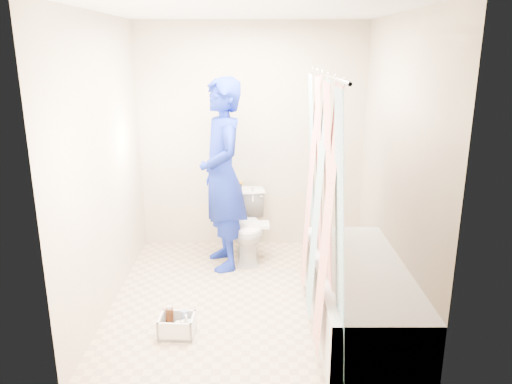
{
  "coord_description": "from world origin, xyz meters",
  "views": [
    {
      "loc": [
        0.03,
        -3.97,
        2.13
      ],
      "look_at": [
        0.04,
        0.31,
        0.89
      ],
      "focal_mm": 35.0,
      "sensor_mm": 36.0,
      "label": 1
    }
  ],
  "objects_px": {
    "plumber": "(222,175)",
    "cleaning_caddy": "(178,326)",
    "toilet": "(248,227)",
    "bathtub": "(359,293)"
  },
  "relations": [
    {
      "from": "bathtub",
      "to": "toilet",
      "type": "relative_size",
      "value": 2.54
    },
    {
      "from": "plumber",
      "to": "cleaning_caddy",
      "type": "relative_size",
      "value": 6.8
    },
    {
      "from": "bathtub",
      "to": "cleaning_caddy",
      "type": "relative_size",
      "value": 6.36
    },
    {
      "from": "toilet",
      "to": "plumber",
      "type": "relative_size",
      "value": 0.37
    },
    {
      "from": "toilet",
      "to": "plumber",
      "type": "distance_m",
      "value": 0.66
    },
    {
      "from": "bathtub",
      "to": "plumber",
      "type": "height_order",
      "value": "plumber"
    },
    {
      "from": "toilet",
      "to": "cleaning_caddy",
      "type": "bearing_deg",
      "value": -111.82
    },
    {
      "from": "toilet",
      "to": "plumber",
      "type": "xyz_separation_m",
      "value": [
        -0.24,
        -0.17,
        0.59
      ]
    },
    {
      "from": "bathtub",
      "to": "plumber",
      "type": "xyz_separation_m",
      "value": [
        -1.13,
        1.14,
        0.67
      ]
    },
    {
      "from": "toilet",
      "to": "plumber",
      "type": "bearing_deg",
      "value": -148.25
    }
  ]
}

